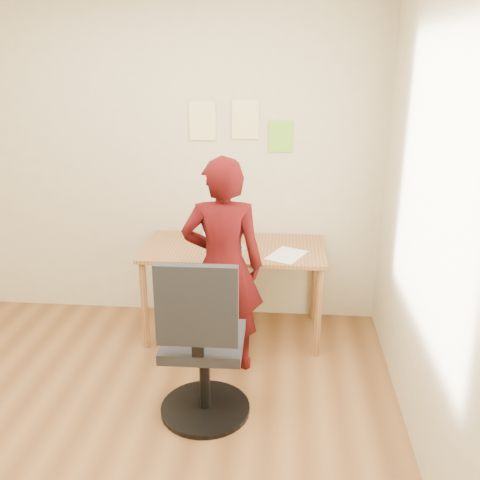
# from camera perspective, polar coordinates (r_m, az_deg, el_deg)

# --- Properties ---
(room) EXTENTS (3.58, 3.58, 2.78)m
(room) POSITION_cam_1_polar(r_m,az_deg,el_deg) (2.79, -15.72, 1.74)
(room) COLOR brown
(room) RESTS_ON ground
(desk) EXTENTS (1.40, 0.70, 0.74)m
(desk) POSITION_cam_1_polar(r_m,az_deg,el_deg) (4.16, -0.64, -1.88)
(desk) COLOR #976034
(desk) RESTS_ON ground
(laptop) EXTENTS (0.39, 0.37, 0.22)m
(laptop) POSITION_cam_1_polar(r_m,az_deg,el_deg) (4.13, -1.81, -0.03)
(laptop) COLOR #ADADB4
(laptop) RESTS_ON desk
(paper_sheet) EXTENTS (0.33, 0.38, 0.00)m
(paper_sheet) POSITION_cam_1_polar(r_m,az_deg,el_deg) (3.98, 4.99, -1.60)
(paper_sheet) COLOR white
(paper_sheet) RESTS_ON desk
(phone) EXTENTS (0.07, 0.12, 0.01)m
(phone) POSITION_cam_1_polar(r_m,az_deg,el_deg) (3.92, 1.61, -1.82)
(phone) COLOR black
(phone) RESTS_ON desk
(wall_note_left) EXTENTS (0.21, 0.00, 0.30)m
(wall_note_left) POSITION_cam_1_polar(r_m,az_deg,el_deg) (4.30, -4.03, 12.54)
(wall_note_left) COLOR #F4F092
(wall_note_left) RESTS_ON room
(wall_note_mid) EXTENTS (0.21, 0.00, 0.30)m
(wall_note_mid) POSITION_cam_1_polar(r_m,az_deg,el_deg) (4.26, 0.57, 12.75)
(wall_note_mid) COLOR #F4F092
(wall_note_mid) RESTS_ON room
(wall_note_right) EXTENTS (0.18, 0.00, 0.24)m
(wall_note_right) POSITION_cam_1_polar(r_m,az_deg,el_deg) (4.26, 4.35, 10.93)
(wall_note_right) COLOR #80D12F
(wall_note_right) RESTS_ON room
(office_chair) EXTENTS (0.57, 0.57, 1.09)m
(office_chair) POSITION_cam_1_polar(r_m,az_deg,el_deg) (3.27, -4.05, -11.87)
(office_chair) COLOR black
(office_chair) RESTS_ON ground
(person) EXTENTS (0.59, 0.41, 1.54)m
(person) POSITION_cam_1_polar(r_m,az_deg,el_deg) (3.68, -1.82, -2.83)
(person) COLOR #3B0808
(person) RESTS_ON ground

